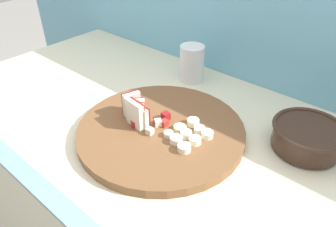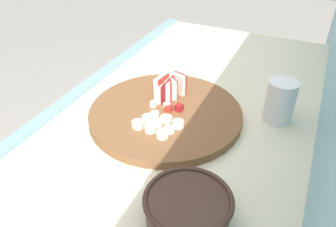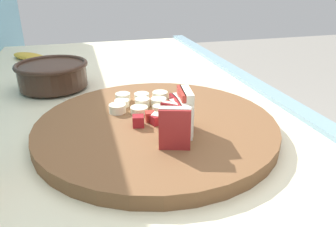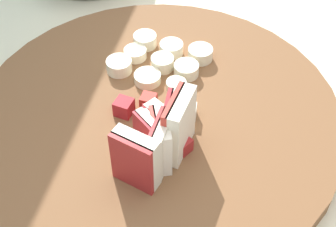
# 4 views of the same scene
# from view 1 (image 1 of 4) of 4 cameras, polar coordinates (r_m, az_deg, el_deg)

# --- Properties ---
(tile_backsplash) EXTENTS (2.40, 0.04, 1.41)m
(tile_backsplash) POSITION_cam_1_polar(r_m,az_deg,el_deg) (1.13, 14.10, -5.00)
(tile_backsplash) COLOR #6BADC6
(tile_backsplash) RESTS_ON ground
(cutting_board) EXTENTS (0.39, 0.39, 0.02)m
(cutting_board) POSITION_cam_1_polar(r_m,az_deg,el_deg) (0.74, -1.28, -3.12)
(cutting_board) COLOR brown
(cutting_board) RESTS_ON tiled_countertop
(apple_wedge_fan) EXTENTS (0.09, 0.06, 0.07)m
(apple_wedge_fan) POSITION_cam_1_polar(r_m,az_deg,el_deg) (0.75, -5.85, 0.48)
(apple_wedge_fan) COLOR #B22D23
(apple_wedge_fan) RESTS_ON cutting_board
(apple_dice_pile) EXTENTS (0.07, 0.09, 0.02)m
(apple_dice_pile) POSITION_cam_1_polar(r_m,az_deg,el_deg) (0.74, -2.05, -1.56)
(apple_dice_pile) COLOR white
(apple_dice_pile) RESTS_ON cutting_board
(banana_slice_rows) EXTENTS (0.09, 0.11, 0.01)m
(banana_slice_rows) POSITION_cam_1_polar(r_m,az_deg,el_deg) (0.71, 3.76, -3.80)
(banana_slice_rows) COLOR beige
(banana_slice_rows) RESTS_ON cutting_board
(ceramic_bowl) EXTENTS (0.16, 0.16, 0.06)m
(ceramic_bowl) POSITION_cam_1_polar(r_m,az_deg,el_deg) (0.75, 23.77, -3.72)
(ceramic_bowl) COLOR #382319
(ceramic_bowl) RESTS_ON tiled_countertop
(small_jar) EXTENTS (0.07, 0.07, 0.11)m
(small_jar) POSITION_cam_1_polar(r_m,az_deg,el_deg) (0.95, 4.29, 8.94)
(small_jar) COLOR white
(small_jar) RESTS_ON tiled_countertop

